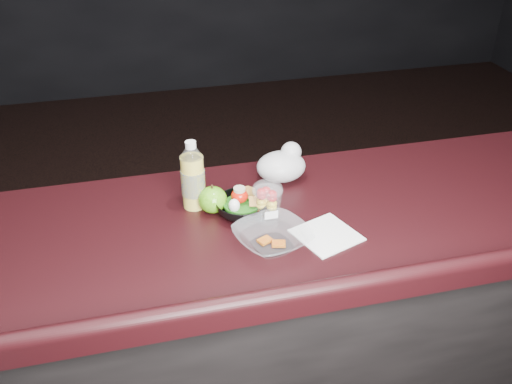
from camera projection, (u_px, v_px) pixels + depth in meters
counter at (245, 345)px, 1.94m from camera, size 4.06×0.71×1.02m
lemonade_bottle at (193, 180)px, 1.71m from camera, size 0.07×0.07×0.22m
fruit_cup at (267, 201)px, 1.66m from camera, size 0.09×0.09×0.13m
green_apple at (213, 200)px, 1.71m from camera, size 0.09×0.09×0.09m
plastic_bag at (282, 165)px, 1.87m from camera, size 0.16×0.13×0.12m
snack_bowl at (241, 206)px, 1.70m from camera, size 0.19×0.19×0.09m
takeout_bowl at (272, 237)px, 1.57m from camera, size 0.26×0.26×0.05m
paper_napkin at (326, 235)px, 1.62m from camera, size 0.20×0.20×0.00m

